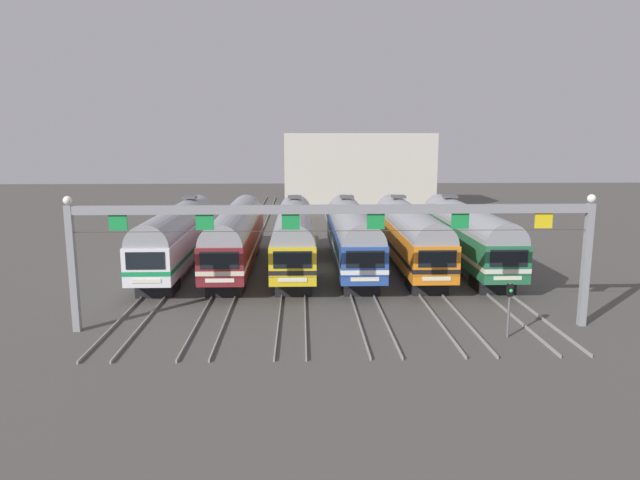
% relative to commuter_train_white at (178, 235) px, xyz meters
% --- Properties ---
extents(ground_plane, '(160.00, 160.00, 0.00)m').
position_rel_commuter_train_white_xyz_m(ground_plane, '(10.77, 0.00, -2.69)').
color(ground_plane, '#4C4944').
extents(track_bed, '(23.05, 70.00, 0.15)m').
position_rel_commuter_train_white_xyz_m(track_bed, '(10.77, 17.00, -2.61)').
color(track_bed, gray).
rests_on(track_bed, ground).
extents(commuter_train_white, '(2.88, 18.06, 5.05)m').
position_rel_commuter_train_white_xyz_m(commuter_train_white, '(0.00, 0.00, 0.00)').
color(commuter_train_white, white).
rests_on(commuter_train_white, ground).
extents(commuter_train_maroon, '(2.88, 18.06, 4.77)m').
position_rel_commuter_train_white_xyz_m(commuter_train_maroon, '(4.31, -0.00, -0.00)').
color(commuter_train_maroon, maroon).
rests_on(commuter_train_maroon, ground).
extents(commuter_train_yellow, '(2.88, 18.06, 5.05)m').
position_rel_commuter_train_white_xyz_m(commuter_train_yellow, '(8.62, 0.00, 0.00)').
color(commuter_train_yellow, gold).
rests_on(commuter_train_yellow, ground).
extents(commuter_train_blue, '(2.88, 18.06, 5.05)m').
position_rel_commuter_train_white_xyz_m(commuter_train_blue, '(12.93, 0.00, 0.00)').
color(commuter_train_blue, '#284C9E').
rests_on(commuter_train_blue, ground).
extents(commuter_train_orange, '(2.88, 18.06, 5.05)m').
position_rel_commuter_train_white_xyz_m(commuter_train_orange, '(17.24, 0.00, 0.00)').
color(commuter_train_orange, orange).
rests_on(commuter_train_orange, ground).
extents(commuter_train_green, '(2.88, 18.06, 5.05)m').
position_rel_commuter_train_white_xyz_m(commuter_train_green, '(21.55, 0.00, 0.00)').
color(commuter_train_green, '#236B42').
rests_on(commuter_train_green, ground).
extents(catenary_gantry, '(26.79, 0.44, 6.97)m').
position_rel_commuter_train_white_xyz_m(catenary_gantry, '(10.77, -13.50, 2.68)').
color(catenary_gantry, gray).
rests_on(catenary_gantry, ground).
extents(yard_signal_mast, '(0.28, 0.35, 2.78)m').
position_rel_commuter_train_white_xyz_m(yard_signal_mast, '(19.39, -15.18, -0.74)').
color(yard_signal_mast, '#59595E').
rests_on(yard_signal_mast, ground).
extents(maintenance_building, '(19.82, 10.00, 10.27)m').
position_rel_commuter_train_white_xyz_m(maintenance_building, '(16.94, 36.97, 2.45)').
color(maintenance_building, beige).
rests_on(maintenance_building, ground).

